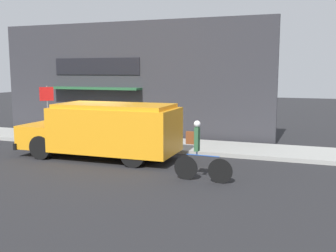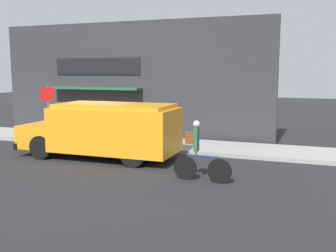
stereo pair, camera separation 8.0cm
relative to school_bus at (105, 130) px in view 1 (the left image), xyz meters
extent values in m
plane|color=#232326|center=(-1.24, 1.63, -1.06)|extent=(70.00, 70.00, 0.00)
cube|color=#999993|center=(-1.24, 2.92, -0.99)|extent=(28.00, 2.58, 0.15)
cube|color=#2D2D33|center=(-1.24, 4.54, 1.67)|extent=(13.79, 0.18, 5.48)
cube|color=black|center=(-2.88, 4.43, 2.33)|extent=(4.61, 0.05, 0.80)
cube|color=#235633|center=(-2.88, 4.11, 1.29)|extent=(4.84, 0.68, 0.10)
cube|color=orange|center=(0.41, 0.00, 0.02)|extent=(4.50, 2.16, 1.57)
cube|color=orange|center=(-2.54, -0.03, -0.33)|extent=(1.45, 1.95, 0.87)
cube|color=orange|center=(0.41, 0.00, 0.88)|extent=(4.14, 1.99, 0.14)
cube|color=black|center=(-3.21, -0.04, -0.66)|extent=(0.14, 2.07, 0.24)
cube|color=red|center=(-0.84, 1.29, 0.10)|extent=(0.03, 0.44, 0.44)
cylinder|color=black|center=(-2.14, 0.87, -0.63)|extent=(0.86, 0.27, 0.86)
cylinder|color=black|center=(-2.12, -0.92, -0.63)|extent=(0.86, 0.27, 0.86)
cylinder|color=black|center=(1.51, 0.91, -0.63)|extent=(0.86, 0.27, 0.86)
cylinder|color=black|center=(1.54, -0.88, -0.63)|extent=(0.86, 0.27, 0.86)
cylinder|color=black|center=(4.66, -1.75, -0.71)|extent=(0.72, 0.07, 0.71)
cylinder|color=black|center=(3.63, -1.71, -0.71)|extent=(0.72, 0.07, 0.71)
cylinder|color=#234793|center=(4.14, -1.73, -0.30)|extent=(0.98, 0.07, 0.04)
cylinder|color=#234793|center=(3.96, -1.73, -0.24)|extent=(0.04, 0.04, 0.12)
cube|color=#2D5B38|center=(3.96, -1.73, 0.16)|extent=(0.13, 0.20, 0.69)
sphere|color=white|center=(3.96, -1.73, 0.61)|extent=(0.19, 0.19, 0.19)
cube|color=brown|center=(3.77, -1.72, 0.19)|extent=(0.26, 0.15, 0.36)
cylinder|color=slate|center=(-3.96, 1.98, 0.28)|extent=(0.07, 0.07, 2.38)
cube|color=red|center=(-3.96, 1.93, 1.12)|extent=(0.45, 0.45, 0.60)
camera|label=1|loc=(7.00, -12.47, 2.11)|focal=42.00mm
camera|label=2|loc=(7.07, -12.44, 2.11)|focal=42.00mm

